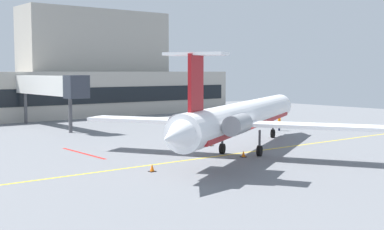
% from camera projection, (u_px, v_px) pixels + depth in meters
% --- Properties ---
extents(ground, '(120.00, 120.00, 0.11)m').
position_uv_depth(ground, '(239.00, 157.00, 44.75)').
color(ground, slate).
extents(terminal_building, '(58.52, 11.55, 17.30)m').
position_uv_depth(terminal_building, '(75.00, 78.00, 84.71)').
color(terminal_building, '#ADA89E').
rests_on(terminal_building, ground).
extents(jet_bridge_west, '(2.40, 18.07, 6.72)m').
position_uv_depth(jet_bridge_west, '(50.00, 86.00, 65.62)').
color(jet_bridge_west, silver).
rests_on(jet_bridge_west, ground).
extents(regional_jet, '(30.87, 24.77, 8.41)m').
position_uv_depth(regional_jet, '(244.00, 117.00, 45.83)').
color(regional_jet, white).
rests_on(regional_jet, ground).
extents(baggage_tug, '(3.30, 2.67, 1.89)m').
position_uv_depth(baggage_tug, '(191.00, 114.00, 77.34)').
color(baggage_tug, silver).
rests_on(baggage_tug, ground).
extents(marshaller, '(0.46, 0.78, 1.98)m').
position_uv_depth(marshaller, '(279.00, 122.00, 63.66)').
color(marshaller, '#191E33').
rests_on(marshaller, ground).
extents(safety_cone_alpha, '(0.47, 0.47, 0.55)m').
position_uv_depth(safety_cone_alpha, '(152.00, 168.00, 37.75)').
color(safety_cone_alpha, orange).
rests_on(safety_cone_alpha, ground).
extents(safety_cone_bravo, '(0.47, 0.47, 0.55)m').
position_uv_depth(safety_cone_bravo, '(243.00, 154.00, 44.10)').
color(safety_cone_bravo, orange).
rests_on(safety_cone_bravo, ground).
extents(safety_cone_charlie, '(0.47, 0.47, 0.55)m').
position_uv_depth(safety_cone_charlie, '(211.00, 143.00, 50.72)').
color(safety_cone_charlie, orange).
rests_on(safety_cone_charlie, ground).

